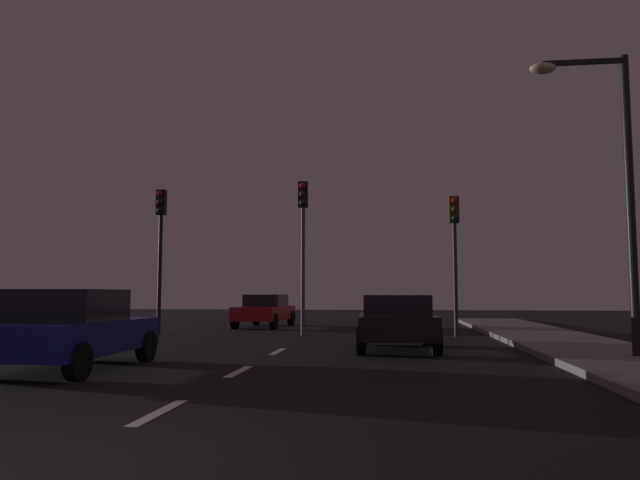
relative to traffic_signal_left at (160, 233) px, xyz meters
name	(u,v)px	position (x,y,z in m)	size (l,w,h in m)	color
ground_plane	(247,368)	(5.33, -8.84, -3.56)	(80.00, 80.00, 0.00)	black
lane_stripe_second	(159,412)	(5.33, -13.24, -3.56)	(0.16, 1.60, 0.01)	silver
lane_stripe_third	(239,371)	(5.33, -9.44, -3.56)	(0.16, 1.60, 0.01)	silver
lane_stripe_fourth	(278,351)	(5.33, -5.64, -3.56)	(0.16, 1.60, 0.01)	silver
traffic_signal_left	(160,233)	(0.00, 0.00, 0.00)	(0.32, 0.38, 5.10)	black
traffic_signal_center	(303,228)	(5.11, 0.00, 0.11)	(0.32, 0.38, 5.28)	#4C4C51
traffic_signal_right	(455,237)	(10.23, 0.00, -0.28)	(0.32, 0.38, 4.67)	#2D2D30
car_stopped_ahead	(396,321)	(8.24, -4.87, -2.85)	(2.08, 3.89, 1.39)	black
car_adjacent_lane	(72,329)	(2.15, -9.58, -2.81)	(1.97, 3.95, 1.51)	navy
car_oncoming_far	(265,310)	(2.78, 4.76, -2.85)	(2.03, 4.26, 1.37)	#B21919
street_lamp_right	(612,172)	(12.79, -7.17, 0.42)	(2.05, 0.36, 6.51)	black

